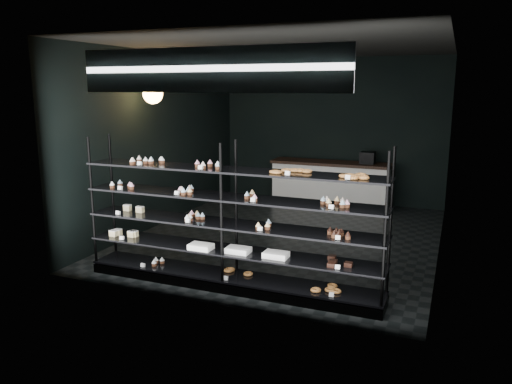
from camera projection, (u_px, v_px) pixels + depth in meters
room at (289, 145)px, 8.43m from camera, size 5.01×6.01×3.20m
display_shelf at (227, 240)px, 6.41m from camera, size 4.00×0.50×1.91m
signage at (207, 70)px, 5.54m from camera, size 3.30×0.05×0.50m
pendant_lamp at (153, 94)px, 8.25m from camera, size 0.33×0.33×0.89m
service_counter at (331, 183)px, 10.87m from camera, size 2.58×0.65×1.23m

